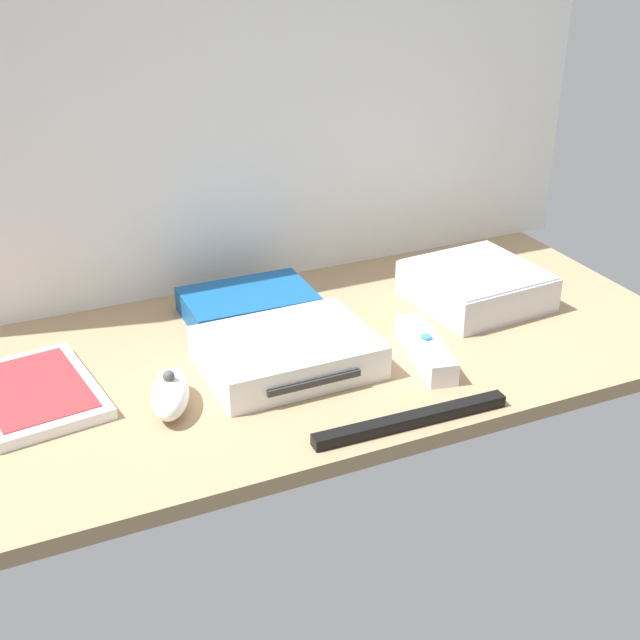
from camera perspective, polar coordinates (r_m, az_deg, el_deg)
The scene contains 9 objects.
ground_plane at distance 115.95cm, azimuth 0.00°, elevation -2.21°, with size 100.00×48.00×2.00cm, color #9E7F5B.
back_wall at distance 126.45cm, azimuth -4.81°, elevation 16.10°, with size 110.00×1.20×64.00cm, color white.
game_console at distance 109.66cm, azimuth -2.13°, elevation -2.13°, with size 21.11×16.62×4.40cm.
mini_computer at distance 128.86cm, azimuth 10.17°, elevation 2.25°, with size 18.16×18.16×5.30cm.
game_case at distance 109.34cm, azimuth -18.16°, elevation -4.55°, with size 15.93×20.59×1.56cm.
network_router at distance 123.72cm, azimuth -4.71°, elevation 1.05°, with size 18.18×12.59×3.40cm.
remote_wand at distance 112.67cm, azimuth 6.92°, elevation -1.89°, with size 6.54×15.22×3.40cm.
remote_nunchuk at distance 102.81cm, azimuth -9.77°, elevation -4.77°, with size 7.40×10.89×5.10cm.
sensor_bar at distance 99.66cm, azimuth 5.99°, elevation -6.51°, with size 24.00×1.80×1.40cm, color black.
Camera 1 is at (-42.07, -92.41, 54.99)cm, focal length 48.94 mm.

